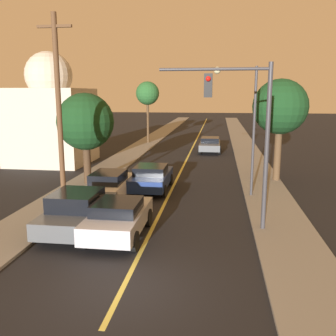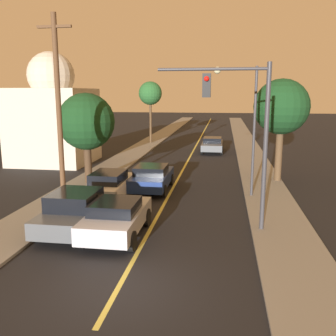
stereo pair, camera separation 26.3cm
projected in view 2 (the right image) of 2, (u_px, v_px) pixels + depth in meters
The scene contains 16 objects.
ground_plane at pixel (118, 288), 10.73m from camera, with size 200.00×200.00×0.00m, color black.
road_surface at pixel (200, 139), 45.64m from camera, with size 8.15×80.00×0.01m.
sidewalk_left at pixel (157, 138), 46.40m from camera, with size 2.50×80.00×0.12m.
sidewalk_right at pixel (244, 139), 44.86m from camera, with size 2.50×80.00×0.12m.
car_near_lane_front at pixel (116, 217), 14.43m from camera, with size 2.05×4.21×1.47m.
car_near_lane_second at pixel (152, 177), 21.39m from camera, with size 2.07×4.45×1.47m.
car_outer_lane_front at pixel (77, 210), 15.11m from camera, with size 2.11×4.61×1.65m.
car_outer_lane_second at pixel (109, 185), 19.43m from camera, with size 1.88×4.65×1.52m.
car_far_oncoming at pixel (212, 144), 35.45m from camera, with size 2.02×4.81×1.37m.
traffic_signal_mast at pixel (242, 120), 14.38m from camera, with size 4.30×0.42×6.51m.
streetlamp_right at pixel (244, 113), 19.29m from camera, with size 2.22×0.36×6.72m.
utility_pole_left at pixel (59, 110), 17.20m from camera, with size 1.60×0.24×8.86m.
tree_left_near at pixel (86, 122), 22.18m from camera, with size 3.37×3.37×5.41m.
tree_left_far at pixel (150, 94), 40.66m from camera, with size 2.53×2.53×6.64m.
tree_right_near at pixel (281, 107), 22.64m from camera, with size 3.35×3.35×6.25m.
domed_building_left at pixel (53, 117), 29.47m from camera, with size 5.76×5.76×8.64m.
Camera 2 is at (2.86, -9.53, 5.48)m, focal length 40.00 mm.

